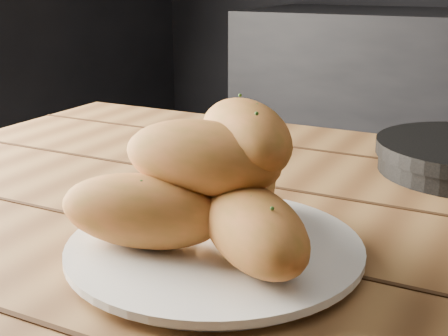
% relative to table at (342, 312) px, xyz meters
% --- Properties ---
extents(table, '(1.42, 0.91, 0.75)m').
position_rel_table_xyz_m(table, '(0.00, 0.00, 0.00)').
color(table, brown).
rests_on(table, ground).
extents(plate, '(0.29, 0.29, 0.02)m').
position_rel_table_xyz_m(plate, '(-0.10, -0.13, 0.11)').
color(plate, silver).
rests_on(plate, table).
extents(bread_rolls, '(0.29, 0.25, 0.14)m').
position_rel_table_xyz_m(bread_rolls, '(-0.10, -0.12, 0.18)').
color(bread_rolls, '#BE6734').
rests_on(bread_rolls, plate).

